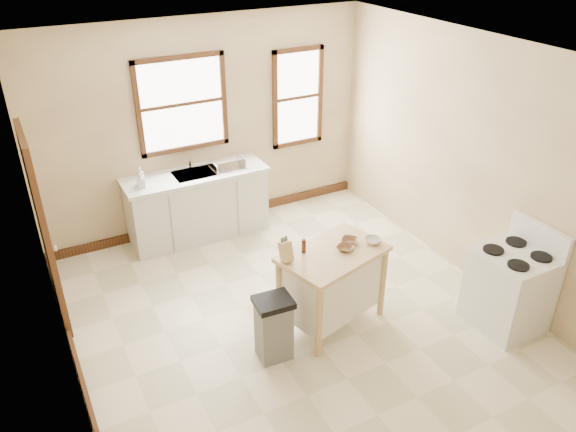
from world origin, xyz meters
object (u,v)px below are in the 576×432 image
object	(u,v)px
soap_bottle_b	(141,180)
pepper_grinder	(304,246)
dish_rack	(228,165)
gas_stove	(511,279)
bowl_b	(350,241)
soap_bottle_a	(141,176)
knife_block	(286,252)
bowl_a	(345,248)
kitchen_island	(332,287)
bowl_c	(373,241)
trash_bin	(274,328)

from	to	relation	value
soap_bottle_b	pepper_grinder	world-z (taller)	soap_bottle_b
dish_rack	gas_stove	world-z (taller)	gas_stove
soap_bottle_b	gas_stove	distance (m)	4.34
bowl_b	soap_bottle_a	bearing A→B (deg)	124.12
gas_stove	soap_bottle_b	bearing A→B (deg)	132.84
knife_block	bowl_b	distance (m)	0.74
bowl_a	gas_stove	world-z (taller)	gas_stove
pepper_grinder	bowl_a	size ratio (longest dim) A/B	0.92
soap_bottle_a	dish_rack	bearing A→B (deg)	14.47
soap_bottle_b	bowl_a	bearing A→B (deg)	-55.00
soap_bottle_a	gas_stove	xyz separation A→B (m)	(2.91, -3.25, -0.46)
kitchen_island	knife_block	world-z (taller)	knife_block
soap_bottle_b	kitchen_island	distance (m)	2.69
dish_rack	bowl_a	xyz separation A→B (m)	(0.31, -2.33, -0.08)
bowl_c	gas_stove	xyz separation A→B (m)	(1.15, -0.85, -0.33)
bowl_c	trash_bin	bearing A→B (deg)	-172.72
soap_bottle_a	trash_bin	distance (m)	2.70
pepper_grinder	gas_stove	world-z (taller)	gas_stove
soap_bottle_a	kitchen_island	world-z (taller)	soap_bottle_a
soap_bottle_b	pepper_grinder	bearing A→B (deg)	-60.95
soap_bottle_a	bowl_a	world-z (taller)	soap_bottle_a
pepper_grinder	bowl_c	world-z (taller)	pepper_grinder
bowl_b	dish_rack	bearing A→B (deg)	100.86
soap_bottle_b	bowl_b	bearing A→B (deg)	-51.73
kitchen_island	pepper_grinder	bearing A→B (deg)	138.09
soap_bottle_b	bowl_a	xyz separation A→B (m)	(1.45, -2.29, -0.12)
pepper_grinder	bowl_c	xyz separation A→B (m)	(0.72, -0.18, -0.05)
dish_rack	kitchen_island	xyz separation A→B (m)	(0.18, -2.31, -0.54)
bowl_c	soap_bottle_a	bearing A→B (deg)	126.15
bowl_a	pepper_grinder	bearing A→B (deg)	158.31
bowl_b	trash_bin	xyz separation A→B (m)	(-1.02, -0.28, -0.55)
soap_bottle_b	kitchen_island	xyz separation A→B (m)	(1.33, -2.27, -0.58)
soap_bottle_a	soap_bottle_b	distance (m)	0.09
soap_bottle_b	dish_rack	world-z (taller)	soap_bottle_b
knife_block	soap_bottle_a	bearing A→B (deg)	101.03
knife_block	bowl_a	size ratio (longest dim) A/B	1.22
soap_bottle_a	bowl_b	world-z (taller)	soap_bottle_a
soap_bottle_a	dish_rack	xyz separation A→B (m)	(1.12, -0.05, -0.06)
knife_block	bowl_c	bearing A→B (deg)	-16.05
soap_bottle_b	knife_block	size ratio (longest dim) A/B	0.91
trash_bin	gas_stove	bearing A→B (deg)	-11.84
soap_bottle_a	bowl_b	xyz separation A→B (m)	(1.55, -2.28, -0.14)
soap_bottle_b	dish_rack	distance (m)	1.14
bowl_a	knife_block	bearing A→B (deg)	170.44
trash_bin	gas_stove	xyz separation A→B (m)	(2.39, -0.69, 0.22)
bowl_b	bowl_c	xyz separation A→B (m)	(0.21, -0.12, 0.01)
pepper_grinder	bowl_b	size ratio (longest dim) A/B	0.89
dish_rack	bowl_b	xyz separation A→B (m)	(0.43, -2.23, -0.08)
soap_bottle_b	bowl_b	size ratio (longest dim) A/B	1.08
kitchen_island	gas_stove	distance (m)	1.84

